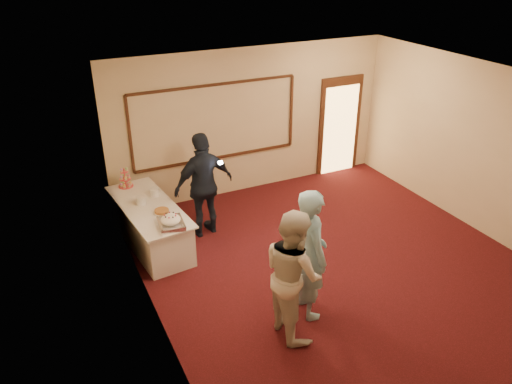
# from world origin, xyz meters

# --- Properties ---
(floor) EXTENTS (7.00, 7.00, 0.00)m
(floor) POSITION_xyz_m (0.00, 0.00, 0.00)
(floor) COLOR black
(floor) RESTS_ON ground
(room_walls) EXTENTS (6.04, 7.04, 3.02)m
(room_walls) POSITION_xyz_m (0.00, 0.00, 2.03)
(room_walls) COLOR beige
(room_walls) RESTS_ON floor
(wall_molding) EXTENTS (3.45, 0.04, 1.55)m
(wall_molding) POSITION_xyz_m (-0.80, 3.47, 1.60)
(wall_molding) COLOR #34200F
(wall_molding) RESTS_ON room_walls
(doorway) EXTENTS (1.05, 0.07, 2.20)m
(doorway) POSITION_xyz_m (2.15, 3.45, 1.08)
(doorway) COLOR #34200F
(doorway) RESTS_ON floor
(buffet_table) EXTENTS (1.08, 2.27, 0.77)m
(buffet_table) POSITION_xyz_m (-2.57, 2.20, 0.39)
(buffet_table) COLOR white
(buffet_table) RESTS_ON floor
(pavlova_tray) EXTENTS (0.42, 0.57, 0.20)m
(pavlova_tray) POSITION_xyz_m (-2.42, 1.38, 0.85)
(pavlova_tray) COLOR silver
(pavlova_tray) RESTS_ON buffet_table
(cupcake_stand) EXTENTS (0.27, 0.27, 0.40)m
(cupcake_stand) POSITION_xyz_m (-2.75, 3.11, 0.91)
(cupcake_stand) COLOR #E94B52
(cupcake_stand) RESTS_ON buffet_table
(plate_stack_a) EXTENTS (0.18, 0.18, 0.15)m
(plate_stack_a) POSITION_xyz_m (-2.66, 2.29, 0.84)
(plate_stack_a) COLOR white
(plate_stack_a) RESTS_ON buffet_table
(plate_stack_b) EXTENTS (0.17, 0.17, 0.15)m
(plate_stack_b) POSITION_xyz_m (-2.38, 2.50, 0.84)
(plate_stack_b) COLOR white
(plate_stack_b) RESTS_ON buffet_table
(tart) EXTENTS (0.27, 0.27, 0.06)m
(tart) POSITION_xyz_m (-2.43, 1.85, 0.80)
(tart) COLOR white
(tart) RESTS_ON buffet_table
(man) EXTENTS (0.54, 0.75, 1.94)m
(man) POSITION_xyz_m (-1.02, -0.51, 0.97)
(man) COLOR #86B7CD
(man) RESTS_ON floor
(woman) EXTENTS (0.71, 0.90, 1.84)m
(woman) POSITION_xyz_m (-1.41, -0.74, 0.92)
(woman) COLOR beige
(woman) RESTS_ON floor
(guest) EXTENTS (1.19, 0.63, 1.93)m
(guest) POSITION_xyz_m (-1.57, 2.16, 0.96)
(guest) COLOR black
(guest) RESTS_ON floor
(camera_flash) EXTENTS (0.07, 0.05, 0.05)m
(camera_flash) POSITION_xyz_m (-1.36, 1.87, 1.46)
(camera_flash) COLOR white
(camera_flash) RESTS_ON guest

